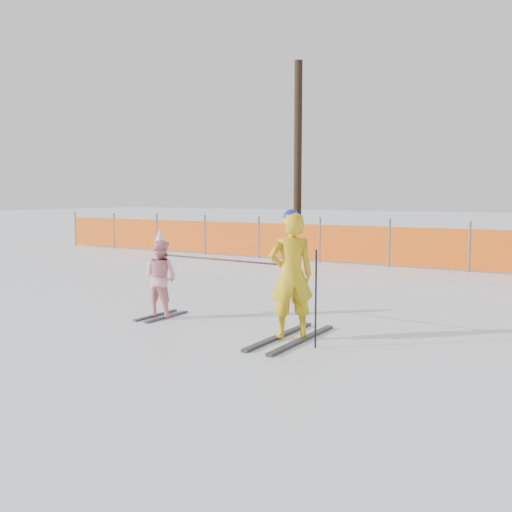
# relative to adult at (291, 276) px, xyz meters

# --- Properties ---
(ground) EXTENTS (120.00, 120.00, 0.00)m
(ground) POSITION_rel_adult_xyz_m (-0.82, -0.02, -0.83)
(ground) COLOR white
(ground) RESTS_ON ground
(adult) EXTENTS (0.69, 1.70, 1.69)m
(adult) POSITION_rel_adult_xyz_m (0.00, 0.00, 0.00)
(adult) COLOR black
(adult) RESTS_ON ground
(child) EXTENTS (0.60, 0.93, 1.35)m
(child) POSITION_rel_adult_xyz_m (-2.35, 0.16, -0.22)
(child) COLOR black
(child) RESTS_ON ground
(ski_poles) EXTENTS (2.68, 0.38, 1.21)m
(ski_poles) POSITION_rel_adult_xyz_m (-0.58, -0.02, 0.00)
(ski_poles) COLOR black
(ski_poles) RESTS_ON ground
(safety_fence) EXTENTS (15.91, 0.06, 1.25)m
(safety_fence) POSITION_rel_adult_xyz_m (-5.56, 8.04, -0.28)
(safety_fence) COLOR #595960
(safety_fence) RESTS_ON ground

